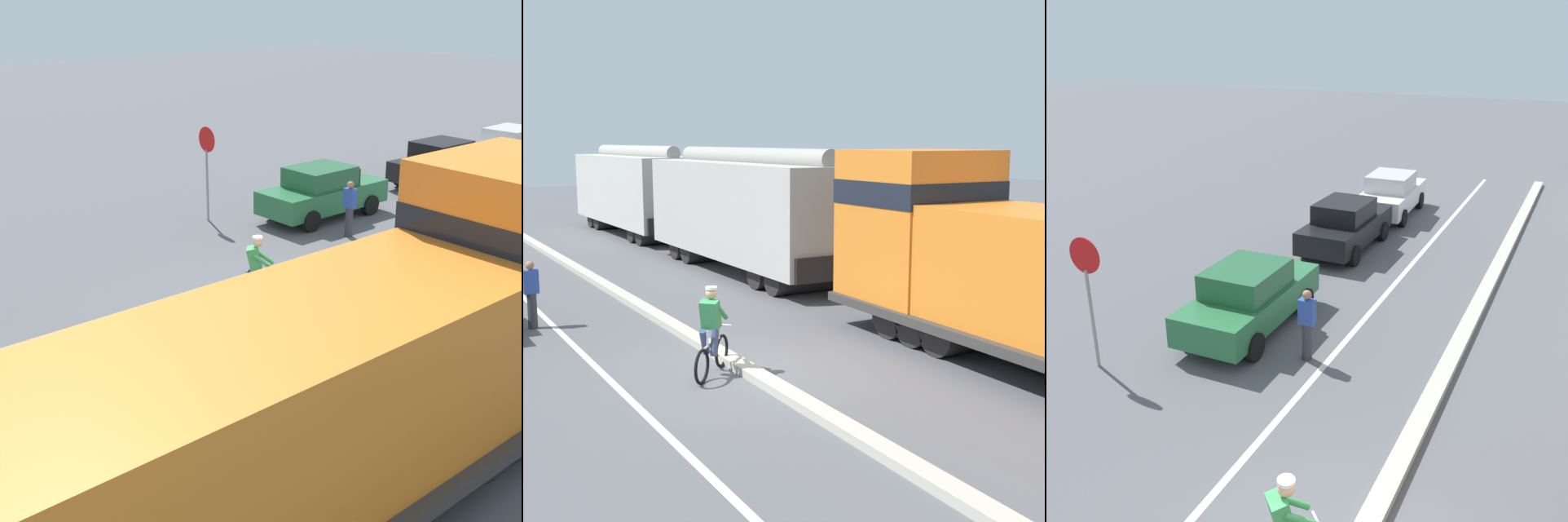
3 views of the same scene
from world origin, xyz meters
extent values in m
plane|color=#56565B|center=(0.00, 0.00, 0.00)|extent=(120.00, 120.00, 0.00)
cube|color=#B2AD9E|center=(0.00, 6.00, 0.08)|extent=(0.36, 36.00, 0.16)
cube|color=silver|center=(-2.40, 6.00, 0.00)|extent=(0.14, 36.00, 0.01)
cube|color=orange|center=(5.00, -4.12, 1.90)|extent=(2.70, 9.86, 2.40)
cube|color=orange|center=(5.00, 0.88, 2.45)|extent=(2.80, 2.80, 3.50)
cube|color=#383533|center=(5.00, -3.52, 0.70)|extent=(3.10, 11.60, 0.20)
cylinder|color=#4C4947|center=(5.00, -3.52, 0.55)|extent=(1.10, 3.00, 1.10)
cylinder|color=black|center=(5.00, 0.47, 0.50)|extent=(2.40, 1.00, 1.00)
cylinder|color=black|center=(5.00, -0.33, 0.50)|extent=(2.40, 1.00, 1.00)
cylinder|color=black|center=(5.00, -1.13, 0.50)|extent=(2.40, 1.00, 1.00)
cube|color=#286B3D|center=(-4.70, 6.18, 0.67)|extent=(1.76, 4.22, 0.70)
cube|color=#225B34|center=(-4.70, 6.03, 1.32)|extent=(1.53, 1.92, 0.60)
cube|color=#1E232D|center=(-4.71, 7.03, 1.27)|extent=(1.43, 0.14, 0.51)
cylinder|color=black|center=(-5.52, 7.47, 0.32)|extent=(0.23, 0.64, 0.64)
cylinder|color=black|center=(-3.91, 7.49, 0.32)|extent=(0.23, 0.64, 0.64)
cylinder|color=black|center=(-5.49, 4.87, 0.32)|extent=(0.23, 0.64, 0.64)
cylinder|color=black|center=(-3.87, 4.89, 0.32)|extent=(0.23, 0.64, 0.64)
cube|color=black|center=(-4.76, 12.33, 0.67)|extent=(1.73, 4.21, 0.70)
cube|color=black|center=(-4.76, 12.18, 1.32)|extent=(1.51, 1.91, 0.60)
cube|color=#1E232D|center=(-4.75, 13.18, 1.27)|extent=(1.43, 0.13, 0.51)
cylinder|color=black|center=(-5.56, 13.63, 0.32)|extent=(0.22, 0.64, 0.64)
cylinder|color=black|center=(-3.94, 13.62, 0.32)|extent=(0.22, 0.64, 0.64)
cylinder|color=black|center=(-5.58, 11.03, 0.32)|extent=(0.22, 0.64, 0.64)
cylinder|color=black|center=(-3.96, 11.02, 0.32)|extent=(0.22, 0.64, 0.64)
cube|color=silver|center=(-4.65, 16.65, 0.67)|extent=(1.86, 4.26, 0.70)
cube|color=beige|center=(-4.64, 16.50, 1.32)|extent=(1.57, 1.96, 0.60)
cylinder|color=black|center=(-5.50, 17.92, 0.32)|extent=(0.24, 0.65, 0.64)
cylinder|color=black|center=(-5.40, 15.32, 0.32)|extent=(0.24, 0.65, 0.64)
cylinder|color=black|center=(-3.79, 15.38, 0.32)|extent=(0.24, 0.65, 0.64)
torus|color=black|center=(-0.25, 0.46, 0.33)|extent=(0.51, 0.51, 0.66)
torus|color=black|center=(-0.99, -0.28, 0.33)|extent=(0.51, 0.51, 0.66)
cylinder|color=silver|center=(-0.62, 0.09, 0.63)|extent=(0.59, 0.59, 0.05)
cylinder|color=silver|center=(-0.55, 0.16, 0.45)|extent=(0.38, 0.37, 0.36)
cylinder|color=silver|center=(-0.78, -0.06, 0.78)|extent=(0.04, 0.04, 0.30)
cylinder|color=silver|center=(-0.30, 0.40, 0.88)|extent=(0.36, 0.37, 0.04)
cylinder|color=#38476B|center=(-0.78, 0.08, 0.68)|extent=(0.31, 0.31, 0.52)
cylinder|color=#38476B|center=(-0.63, -0.07, 0.68)|extent=(0.29, 0.29, 0.52)
cube|color=#338C4C|center=(-0.66, 0.05, 1.20)|extent=(0.47, 0.47, 0.57)
sphere|color=tan|center=(-0.61, 0.10, 1.59)|extent=(0.22, 0.22, 0.22)
cylinder|color=white|center=(-0.61, 0.10, 1.69)|extent=(0.22, 0.22, 0.05)
cylinder|color=#338C4C|center=(-0.63, 0.31, 1.20)|extent=(0.39, 0.39, 0.36)
cylinder|color=#338C4C|center=(-0.40, 0.08, 1.20)|extent=(0.39, 0.39, 0.36)
cylinder|color=gray|center=(-6.72, 3.25, 1.10)|extent=(0.07, 0.07, 2.20)
cylinder|color=red|center=(-6.72, 3.27, 2.50)|extent=(0.76, 0.03, 0.76)
cylinder|color=white|center=(-6.72, 3.29, 2.50)|extent=(0.48, 0.01, 0.48)
cylinder|color=#33333D|center=(-2.86, 5.42, 0.42)|extent=(0.22, 0.22, 0.85)
cube|color=#2D4CA5|center=(-2.86, 5.42, 1.13)|extent=(0.34, 0.22, 0.56)
sphere|color=#9E7051|center=(-2.86, 5.42, 1.52)|extent=(0.20, 0.20, 0.20)
camera|label=1|loc=(10.67, -9.35, 6.65)|focal=50.00mm
camera|label=2|loc=(-6.07, -12.08, 4.42)|focal=50.00mm
camera|label=3|loc=(2.12, -5.05, 6.73)|focal=42.00mm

